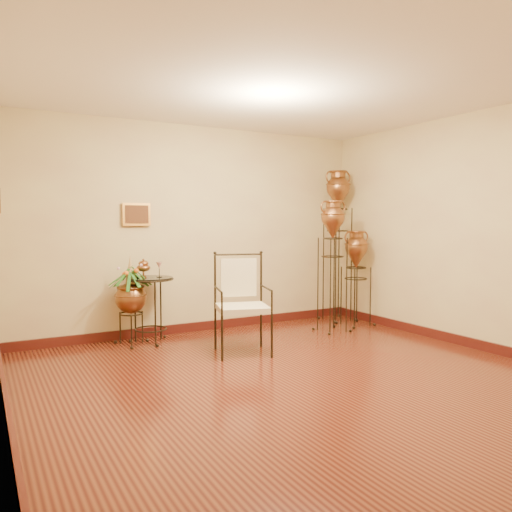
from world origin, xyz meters
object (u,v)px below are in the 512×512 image
armchair (243,304)px  amphora_mid (332,265)px  planter_urn (131,294)px  amphora_tall (337,244)px  side_table (150,309)px

armchair → amphora_mid: bearing=31.4°
planter_urn → armchair: bearing=-45.7°
amphora_tall → amphora_mid: size_ratio=1.26×
amphora_tall → amphora_mid: amphora_tall is taller
amphora_mid → planter_urn: bearing=167.2°
amphora_tall → side_table: amphora_tall is taller
amphora_mid → armchair: 1.71m
planter_urn → amphora_mid: bearing=-12.8°
armchair → side_table: bearing=142.9°
amphora_mid → side_table: size_ratio=1.76×
amphora_mid → side_table: 2.50m
amphora_tall → armchair: 2.48m
side_table → planter_urn: bearing=-179.8°
amphora_mid → planter_urn: 2.70m
side_table → amphora_tall: bearing=-0.0°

